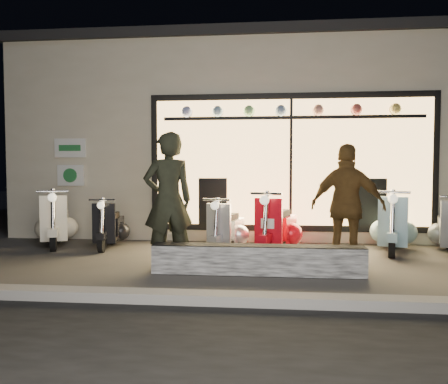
# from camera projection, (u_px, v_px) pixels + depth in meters

# --- Properties ---
(ground) EXTENTS (40.00, 40.00, 0.00)m
(ground) POSITION_uv_depth(u_px,v_px,m) (243.00, 264.00, 6.57)
(ground) COLOR #383533
(ground) RESTS_ON ground
(kerb) EXTENTS (40.00, 0.25, 0.12)m
(kerb) POSITION_uv_depth(u_px,v_px,m) (233.00, 299.00, 4.58)
(kerb) COLOR slate
(kerb) RESTS_ON ground
(shop_building) EXTENTS (10.20, 6.23, 4.20)m
(shop_building) POSITION_uv_depth(u_px,v_px,m) (254.00, 143.00, 11.41)
(shop_building) COLOR beige
(shop_building) RESTS_ON ground
(graffiti_barrier) EXTENTS (2.85, 0.28, 0.40)m
(graffiti_barrier) POSITION_uv_depth(u_px,v_px,m) (257.00, 260.00, 5.89)
(graffiti_barrier) COLOR black
(graffiti_barrier) RESTS_ON ground
(scooter_silver) EXTENTS (0.58, 1.28, 0.91)m
(scooter_silver) POSITION_uv_depth(u_px,v_px,m) (227.00, 230.00, 7.62)
(scooter_silver) COLOR black
(scooter_silver) RESTS_ON ground
(scooter_red) EXTENTS (0.74, 1.42, 1.02)m
(scooter_red) POSITION_uv_depth(u_px,v_px,m) (278.00, 228.00, 7.51)
(scooter_red) COLOR black
(scooter_red) RESTS_ON ground
(scooter_black) EXTENTS (0.49, 1.23, 0.88)m
(scooter_black) POSITION_uv_depth(u_px,v_px,m) (110.00, 227.00, 8.06)
(scooter_black) COLOR black
(scooter_black) RESTS_ON ground
(scooter_cream) EXTENTS (0.82, 1.39, 1.01)m
(scooter_cream) POSITION_uv_depth(u_px,v_px,m) (56.00, 223.00, 8.22)
(scooter_cream) COLOR black
(scooter_cream) RESTS_ON ground
(scooter_blue) EXTENTS (0.73, 1.44, 1.03)m
(scooter_blue) POSITION_uv_depth(u_px,v_px,m) (393.00, 227.00, 7.65)
(scooter_blue) COLOR black
(scooter_blue) RESTS_ON ground
(man) EXTENTS (0.84, 0.73, 1.95)m
(man) POSITION_uv_depth(u_px,v_px,m) (168.00, 200.00, 6.28)
(man) COLOR black
(man) RESTS_ON ground
(woman) EXTENTS (1.13, 0.78, 1.79)m
(woman) POSITION_uv_depth(u_px,v_px,m) (347.00, 206.00, 6.25)
(woman) COLOR brown
(woman) RESTS_ON ground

